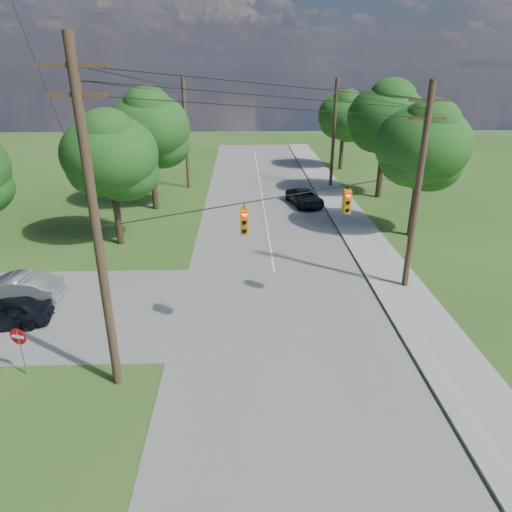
{
  "coord_description": "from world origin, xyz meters",
  "views": [
    {
      "loc": [
        0.18,
        -13.82,
        11.13
      ],
      "look_at": [
        0.78,
        5.0,
        3.18
      ],
      "focal_mm": 32.0,
      "sensor_mm": 36.0,
      "label": 1
    }
  ],
  "objects_px": {
    "pole_ne": "(418,188)",
    "car_main_north": "(305,198)",
    "pole_north_e": "(334,133)",
    "car_cross_dark": "(6,313)",
    "do_not_enter_sign": "(19,341)",
    "pole_north_w": "(186,134)",
    "pole_sw": "(96,227)",
    "car_cross_silver": "(12,291)"
  },
  "relations": [
    {
      "from": "car_cross_silver",
      "to": "do_not_enter_sign",
      "type": "relative_size",
      "value": 2.3
    },
    {
      "from": "car_cross_dark",
      "to": "car_cross_silver",
      "type": "distance_m",
      "value": 2.07
    },
    {
      "from": "car_cross_dark",
      "to": "car_main_north",
      "type": "height_order",
      "value": "car_cross_dark"
    },
    {
      "from": "pole_north_w",
      "to": "car_main_north",
      "type": "relative_size",
      "value": 2.14
    },
    {
      "from": "pole_sw",
      "to": "car_cross_dark",
      "type": "xyz_separation_m",
      "value": [
        -6.03,
        4.2,
        -5.52
      ]
    },
    {
      "from": "pole_ne",
      "to": "car_cross_dark",
      "type": "bearing_deg",
      "value": -170.12
    },
    {
      "from": "pole_north_w",
      "to": "car_cross_dark",
      "type": "relative_size",
      "value": 2.54
    },
    {
      "from": "pole_sw",
      "to": "pole_ne",
      "type": "relative_size",
      "value": 1.14
    },
    {
      "from": "do_not_enter_sign",
      "to": "pole_ne",
      "type": "bearing_deg",
      "value": 36.26
    },
    {
      "from": "pole_north_w",
      "to": "pole_north_e",
      "type": "bearing_deg",
      "value": 0.0
    },
    {
      "from": "pole_north_e",
      "to": "car_cross_silver",
      "type": "xyz_separation_m",
      "value": [
        -20.14,
        -23.43,
        -4.32
      ]
    },
    {
      "from": "car_main_north",
      "to": "pole_ne",
      "type": "bearing_deg",
      "value": -90.74
    },
    {
      "from": "pole_ne",
      "to": "do_not_enter_sign",
      "type": "xyz_separation_m",
      "value": [
        -17.17,
        -7.0,
        -3.95
      ]
    },
    {
      "from": "car_main_north",
      "to": "car_cross_dark",
      "type": "bearing_deg",
      "value": -143.47
    },
    {
      "from": "pole_north_e",
      "to": "pole_north_w",
      "type": "relative_size",
      "value": 1.0
    },
    {
      "from": "pole_ne",
      "to": "car_main_north",
      "type": "bearing_deg",
      "value": 102.33
    },
    {
      "from": "car_cross_silver",
      "to": "pole_ne",
      "type": "bearing_deg",
      "value": 91.79
    },
    {
      "from": "car_cross_dark",
      "to": "car_cross_silver",
      "type": "height_order",
      "value": "car_cross_silver"
    },
    {
      "from": "pole_north_e",
      "to": "pole_north_w",
      "type": "distance_m",
      "value": 13.9
    },
    {
      "from": "car_main_north",
      "to": "pole_north_w",
      "type": "bearing_deg",
      "value": 135.39
    },
    {
      "from": "car_cross_silver",
      "to": "do_not_enter_sign",
      "type": "bearing_deg",
      "value": 25.76
    },
    {
      "from": "pole_north_w",
      "to": "car_cross_silver",
      "type": "height_order",
      "value": "pole_north_w"
    },
    {
      "from": "pole_sw",
      "to": "do_not_enter_sign",
      "type": "height_order",
      "value": "pole_sw"
    },
    {
      "from": "car_cross_silver",
      "to": "car_main_north",
      "type": "relative_size",
      "value": 1.01
    },
    {
      "from": "pole_north_e",
      "to": "car_main_north",
      "type": "bearing_deg",
      "value": -117.82
    },
    {
      "from": "pole_north_w",
      "to": "car_cross_silver",
      "type": "distance_m",
      "value": 24.63
    },
    {
      "from": "do_not_enter_sign",
      "to": "car_main_north",
      "type": "bearing_deg",
      "value": 72.67
    },
    {
      "from": "pole_north_w",
      "to": "car_cross_dark",
      "type": "distance_m",
      "value": 26.39
    },
    {
      "from": "do_not_enter_sign",
      "to": "car_cross_silver",
      "type": "bearing_deg",
      "value": 132.1
    },
    {
      "from": "car_main_north",
      "to": "do_not_enter_sign",
      "type": "distance_m",
      "value": 26.44
    },
    {
      "from": "car_cross_dark",
      "to": "do_not_enter_sign",
      "type": "distance_m",
      "value": 4.38
    },
    {
      "from": "car_cross_dark",
      "to": "car_main_north",
      "type": "distance_m",
      "value": 24.89
    },
    {
      "from": "pole_sw",
      "to": "car_cross_dark",
      "type": "height_order",
      "value": "pole_sw"
    },
    {
      "from": "pole_ne",
      "to": "car_cross_dark",
      "type": "height_order",
      "value": "pole_ne"
    },
    {
      "from": "do_not_enter_sign",
      "to": "pole_north_w",
      "type": "bearing_deg",
      "value": 97.64
    },
    {
      "from": "pole_north_w",
      "to": "do_not_enter_sign",
      "type": "bearing_deg",
      "value": -96.44
    },
    {
      "from": "pole_north_e",
      "to": "car_cross_silver",
      "type": "height_order",
      "value": "pole_north_e"
    },
    {
      "from": "pole_sw",
      "to": "car_cross_silver",
      "type": "distance_m",
      "value": 10.56
    },
    {
      "from": "car_main_north",
      "to": "pole_north_e",
      "type": "bearing_deg",
      "value": 49.11
    },
    {
      "from": "pole_north_e",
      "to": "do_not_enter_sign",
      "type": "xyz_separation_m",
      "value": [
        -17.17,
        -29.0,
        -3.61
      ]
    },
    {
      "from": "pole_north_e",
      "to": "car_cross_silver",
      "type": "bearing_deg",
      "value": -130.68
    },
    {
      "from": "pole_north_w",
      "to": "do_not_enter_sign",
      "type": "relative_size",
      "value": 4.87
    }
  ]
}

